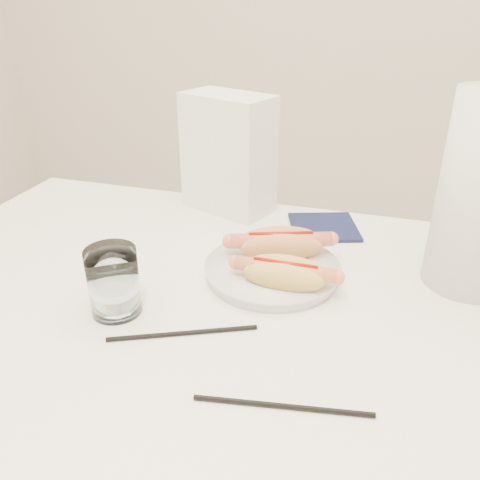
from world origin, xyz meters
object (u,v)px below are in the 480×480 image
(table, at_px, (227,334))
(hotdog_left, at_px, (280,244))
(napkin_box, at_px, (228,154))
(plate, at_px, (272,271))
(hotdog_right, at_px, (285,273))
(water_glass, at_px, (114,282))

(table, relative_size, hotdog_left, 7.00)
(napkin_box, bearing_deg, plate, -37.14)
(table, height_order, hotdog_right, hotdog_right)
(table, height_order, plate, plate)
(water_glass, bearing_deg, hotdog_left, 45.76)
(water_glass, bearing_deg, hotdog_right, 27.02)
(table, relative_size, hotdog_right, 7.57)
(table, height_order, hotdog_left, hotdog_left)
(plate, distance_m, water_glass, 0.26)
(napkin_box, bearing_deg, hotdog_right, -37.01)
(table, distance_m, plate, 0.13)
(plate, distance_m, hotdog_right, 0.06)
(hotdog_right, bearing_deg, water_glass, -153.20)
(table, bearing_deg, water_glass, -156.02)
(table, distance_m, napkin_box, 0.41)
(water_glass, bearing_deg, plate, 39.76)
(hotdog_right, distance_m, napkin_box, 0.36)
(plate, relative_size, hotdog_right, 1.37)
(plate, xyz_separation_m, napkin_box, (-0.16, 0.25, 0.11))
(water_glass, distance_m, napkin_box, 0.42)
(hotdog_left, bearing_deg, table, -129.93)
(plate, bearing_deg, hotdog_right, -57.16)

